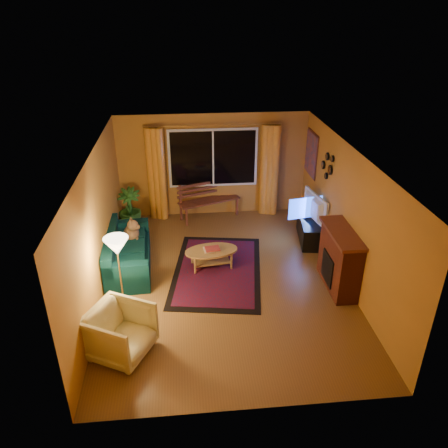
{
  "coord_description": "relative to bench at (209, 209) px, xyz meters",
  "views": [
    {
      "loc": [
        -0.71,
        -6.93,
        4.78
      ],
      "look_at": [
        0.0,
        0.3,
        1.05
      ],
      "focal_mm": 35.0,
      "sensor_mm": 36.0,
      "label": 1
    }
  ],
  "objects": [
    {
      "name": "television",
      "position": [
        2.12,
        -1.35,
        0.57
      ],
      "size": [
        0.32,
        1.04,
        0.6
      ],
      "primitive_type": "imported",
      "rotation": [
        0.0,
        0.0,
        1.75
      ],
      "color": "black",
      "rests_on": "tv_console"
    },
    {
      "name": "wall_back",
      "position": [
        0.12,
        0.26,
        1.03
      ],
      "size": [
        4.5,
        0.02,
        2.5
      ],
      "primitive_type": "cube",
      "color": "#BE7F30",
      "rests_on": "ground"
    },
    {
      "name": "sofa",
      "position": [
        -1.75,
        -2.13,
        0.16
      ],
      "size": [
        0.93,
        1.96,
        0.78
      ],
      "primitive_type": "cube",
      "rotation": [
        0.0,
        0.0,
        0.06
      ],
      "color": "black",
      "rests_on": "ground"
    },
    {
      "name": "painting",
      "position": [
        2.34,
        -0.3,
        1.43
      ],
      "size": [
        0.04,
        0.76,
        0.96
      ],
      "primitive_type": "cube",
      "color": "#C54A1E",
      "rests_on": "wall_right"
    },
    {
      "name": "armchair",
      "position": [
        -1.63,
        -4.54,
        0.21
      ],
      "size": [
        1.09,
        1.11,
        0.87
      ],
      "primitive_type": "imported",
      "rotation": [
        0.0,
        0.0,
        1.09
      ],
      "color": "beige",
      "rests_on": "ground"
    },
    {
      "name": "dog",
      "position": [
        -1.7,
        -1.7,
        0.38
      ],
      "size": [
        0.4,
        0.47,
        0.43
      ],
      "primitive_type": null,
      "rotation": [
        0.0,
        0.0,
        -0.33
      ],
      "color": "brown",
      "rests_on": "sofa"
    },
    {
      "name": "wall_left",
      "position": [
        -2.14,
        -2.75,
        1.03
      ],
      "size": [
        0.02,
        6.0,
        2.5
      ],
      "primitive_type": "cube",
      "color": "#BE7F30",
      "rests_on": "ground"
    },
    {
      "name": "curtain_rod",
      "position": [
        0.12,
        0.15,
        2.03
      ],
      "size": [
        3.2,
        0.03,
        0.03
      ],
      "primitive_type": "cylinder",
      "rotation": [
        0.0,
        1.57,
        0.0
      ],
      "color": "#BF8C3F",
      "rests_on": "wall_back"
    },
    {
      "name": "curtain_left",
      "position": [
        -1.23,
        0.13,
        0.9
      ],
      "size": [
        0.36,
        0.36,
        2.24
      ],
      "primitive_type": "cylinder",
      "color": "orange",
      "rests_on": "ground"
    },
    {
      "name": "potted_plant",
      "position": [
        -1.88,
        -0.33,
        0.25
      ],
      "size": [
        0.58,
        0.58,
        0.96
      ],
      "primitive_type": "imported",
      "rotation": [
        0.0,
        0.0,
        -0.08
      ],
      "color": "#235B1E",
      "rests_on": "ground"
    },
    {
      "name": "tv_console",
      "position": [
        2.12,
        -1.35,
        0.02
      ],
      "size": [
        0.55,
        1.23,
        0.49
      ],
      "primitive_type": "cube",
      "rotation": [
        0.0,
        0.0,
        -0.14
      ],
      "color": "black",
      "rests_on": "ground"
    },
    {
      "name": "window",
      "position": [
        0.12,
        0.19,
        1.23
      ],
      "size": [
        2.0,
        0.02,
        1.3
      ],
      "primitive_type": "cube",
      "color": "black",
      "rests_on": "wall_back"
    },
    {
      "name": "curtain_right",
      "position": [
        1.47,
        0.13,
        0.9
      ],
      "size": [
        0.36,
        0.36,
        2.24
      ],
      "primitive_type": "cylinder",
      "color": "orange",
      "rests_on": "ground"
    },
    {
      "name": "coffee_table",
      "position": [
        -0.11,
        -2.25,
        -0.03
      ],
      "size": [
        1.18,
        1.18,
        0.38
      ],
      "primitive_type": "cylinder",
      "rotation": [
        0.0,
        0.0,
        0.13
      ],
      "color": "#B28849",
      "rests_on": "ground"
    },
    {
      "name": "floor_lamp",
      "position": [
        -1.69,
        -3.57,
        0.51
      ],
      "size": [
        0.3,
        0.3,
        1.46
      ],
      "primitive_type": "cylinder",
      "rotation": [
        0.0,
        0.0,
        -0.29
      ],
      "color": "#BF8C3F",
      "rests_on": "ground"
    },
    {
      "name": "wall_right",
      "position": [
        2.38,
        -2.75,
        1.03
      ],
      "size": [
        0.02,
        6.0,
        2.5
      ],
      "primitive_type": "cube",
      "color": "#BE7F30",
      "rests_on": "ground"
    },
    {
      "name": "mirror_cluster",
      "position": [
        2.33,
        -1.45,
        1.58
      ],
      "size": [
        0.06,
        0.6,
        0.56
      ],
      "primitive_type": null,
      "color": "black",
      "rests_on": "wall_right"
    },
    {
      "name": "floor",
      "position": [
        0.12,
        -2.75,
        -0.23
      ],
      "size": [
        4.5,
        6.0,
        0.02
      ],
      "primitive_type": "cube",
      "color": "brown",
      "rests_on": "ground"
    },
    {
      "name": "ceiling",
      "position": [
        0.12,
        -2.75,
        2.29
      ],
      "size": [
        4.5,
        6.0,
        0.02
      ],
      "primitive_type": "cube",
      "color": "white",
      "rests_on": "ground"
    },
    {
      "name": "fireplace",
      "position": [
        2.17,
        -3.15,
        0.33
      ],
      "size": [
        0.4,
        1.2,
        1.1
      ],
      "primitive_type": "cube",
      "color": "maroon",
      "rests_on": "ground"
    },
    {
      "name": "bench",
      "position": [
        0.0,
        0.0,
        0.0
      ],
      "size": [
        1.55,
        0.94,
        0.45
      ],
      "primitive_type": "cube",
      "rotation": [
        0.0,
        0.0,
        0.36
      ],
      "color": "#54261A",
      "rests_on": "ground"
    },
    {
      "name": "rug",
      "position": [
        -0.01,
        -2.42,
        -0.22
      ],
      "size": [
        2.08,
        2.89,
        0.02
      ],
      "primitive_type": "cube",
      "rotation": [
        0.0,
        0.0,
        -0.16
      ],
      "color": "#610412",
      "rests_on": "ground"
    }
  ]
}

